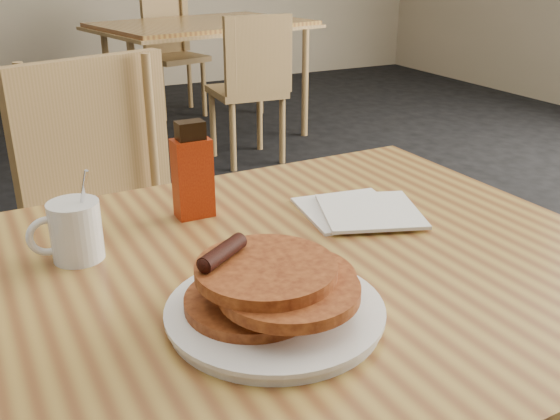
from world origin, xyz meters
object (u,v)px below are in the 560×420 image
(chair_main_far, at_px, (109,215))
(chair_neighbor_near, at_px, (252,78))
(neighbor_table, at_px, (203,28))
(coffee_mug, at_px, (74,230))
(chair_neighbor_far, at_px, (170,44))
(syrup_bottle, at_px, (193,173))
(pancake_plate, at_px, (274,298))
(main_table, at_px, (223,305))

(chair_main_far, distance_m, chair_neighbor_near, 2.13)
(chair_neighbor_near, bearing_deg, neighbor_table, 93.99)
(coffee_mug, bearing_deg, chair_main_far, 69.49)
(chair_neighbor_far, relative_size, syrup_bottle, 5.22)
(coffee_mug, bearing_deg, pancake_plate, -61.47)
(chair_main_far, height_order, chair_neighbor_far, chair_main_far)
(main_table, relative_size, chair_neighbor_far, 1.47)
(chair_main_far, xyz_separation_m, pancake_plate, (0.03, -0.89, 0.22))
(chair_neighbor_far, bearing_deg, coffee_mug, -124.28)
(syrup_bottle, bearing_deg, chair_main_far, 95.14)
(main_table, distance_m, chair_main_far, 0.78)
(main_table, bearing_deg, syrup_bottle, 79.36)
(chair_main_far, relative_size, chair_neighbor_far, 1.07)
(main_table, bearing_deg, neighbor_table, 70.15)
(pancake_plate, bearing_deg, main_table, 99.74)
(pancake_plate, bearing_deg, coffee_mug, 123.96)
(pancake_plate, relative_size, syrup_bottle, 1.63)
(neighbor_table, height_order, chair_neighbor_near, chair_neighbor_near)
(chair_neighbor_near, bearing_deg, pancake_plate, -110.25)
(neighbor_table, distance_m, pancake_plate, 3.59)
(main_table, relative_size, neighbor_table, 0.86)
(main_table, xyz_separation_m, syrup_bottle, (0.04, 0.24, 0.12))
(pancake_plate, bearing_deg, neighbor_table, 71.13)
(chair_main_far, relative_size, syrup_bottle, 5.56)
(pancake_plate, height_order, syrup_bottle, syrup_bottle)
(syrup_bottle, bearing_deg, neighbor_table, 69.14)
(main_table, distance_m, chair_neighbor_far, 4.17)
(pancake_plate, bearing_deg, syrup_bottle, 86.32)
(chair_main_far, bearing_deg, coffee_mug, -123.45)
(chair_neighbor_near, distance_m, coffee_mug, 2.74)
(chair_neighbor_far, distance_m, coffee_mug, 4.07)
(main_table, distance_m, coffee_mug, 0.25)
(chair_neighbor_near, relative_size, coffee_mug, 6.06)
(main_table, relative_size, coffee_mug, 9.11)
(chair_neighbor_far, xyz_separation_m, chair_neighbor_near, (0.01, -1.47, -0.01))
(coffee_mug, distance_m, syrup_bottle, 0.23)
(pancake_plate, xyz_separation_m, coffee_mug, (-0.19, 0.28, 0.02))
(neighbor_table, bearing_deg, coffee_mug, -113.44)
(main_table, distance_m, chair_neighbor_near, 2.79)
(chair_neighbor_near, bearing_deg, chair_main_far, -120.62)
(neighbor_table, xyz_separation_m, coffee_mug, (-1.35, -3.12, 0.09))
(syrup_bottle, bearing_deg, coffee_mug, -160.51)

